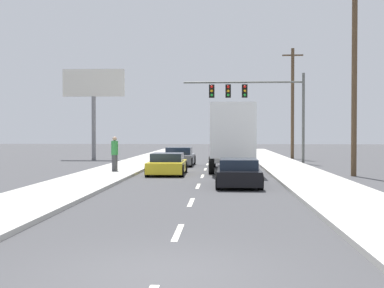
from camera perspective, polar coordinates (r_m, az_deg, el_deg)
ground_plane at (r=33.06m, az=1.59°, el=-2.64°), size 140.00×140.00×0.00m
sidewalk_right at (r=28.36m, az=11.69°, el=-3.17°), size 3.14×80.00×0.14m
sidewalk_left at (r=28.71m, az=-9.00°, el=-3.11°), size 3.14×80.00×0.14m
lane_markings at (r=31.50m, az=1.50°, el=-2.83°), size 0.14×62.00×0.01m
car_gray at (r=34.98m, az=-1.40°, el=-1.48°), size 2.04×4.10×1.26m
car_yellow at (r=27.64m, az=-2.77°, el=-2.28°), size 2.01×4.17×1.15m
box_truck at (r=29.78m, az=4.43°, el=1.10°), size 2.55×8.76×3.81m
car_black at (r=21.79m, az=5.20°, el=-3.23°), size 1.91×4.44×1.14m
traffic_signal_mast at (r=38.02m, az=6.23°, el=5.34°), size 8.91×0.69×6.64m
utility_pole_mid at (r=27.89m, az=17.64°, el=7.62°), size 1.80×0.28×10.44m
utility_pole_far at (r=45.49m, az=11.14°, el=4.62°), size 1.80×0.28×9.60m
roadside_billboard at (r=44.95m, az=-10.91°, el=5.65°), size 5.36×0.36×7.73m
pedestrian_near_corner at (r=28.59m, az=-8.62°, el=-1.07°), size 0.38×0.38×1.90m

